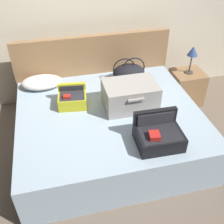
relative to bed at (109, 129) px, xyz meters
name	(u,v)px	position (x,y,z in m)	size (l,w,h in m)	color
ground_plane	(117,168)	(0.00, -0.40, -0.25)	(12.00, 12.00, 0.00)	#6B5B4C
back_wall	(87,8)	(0.00, 1.25, 1.05)	(8.00, 0.10, 2.60)	beige
bed	(109,129)	(0.00, 0.00, 0.00)	(2.06, 1.80, 0.50)	#99ADBC
headboard	(94,71)	(0.00, 0.94, 0.27)	(2.11, 0.08, 1.04)	olive
hard_case_large	(130,95)	(0.26, 0.06, 0.40)	(0.60, 0.44, 0.30)	gray
hard_case_medium	(159,136)	(0.35, -0.61, 0.35)	(0.45, 0.36, 0.30)	black
hard_case_small	(72,99)	(-0.38, 0.24, 0.34)	(0.35, 0.31, 0.23)	gold
duffel_bag	(129,72)	(0.41, 0.62, 0.37)	(0.45, 0.33, 0.33)	black
pillow_near_headboard	(42,82)	(-0.71, 0.72, 0.33)	(0.51, 0.32, 0.15)	white
nightstand	(186,87)	(1.31, 0.65, -0.01)	(0.44, 0.40, 0.49)	olive
table_lamp	(193,53)	(1.31, 0.65, 0.54)	(0.14, 0.14, 0.40)	#3F3833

